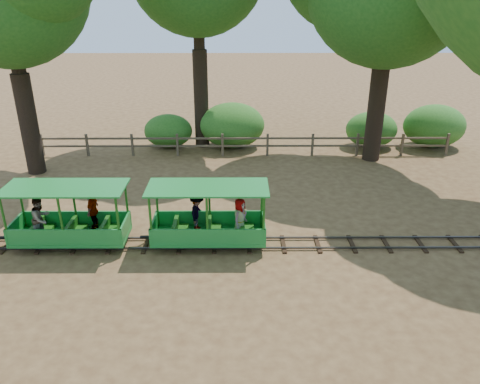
{
  "coord_description": "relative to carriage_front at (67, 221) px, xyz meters",
  "views": [
    {
      "loc": [
        -0.33,
        -11.86,
        6.83
      ],
      "look_at": [
        -0.26,
        0.5,
        1.47
      ],
      "focal_mm": 35.0,
      "sensor_mm": 36.0,
      "label": 1
    }
  ],
  "objects": [
    {
      "name": "ground",
      "position": [
        5.17,
        0.0,
        -0.79
      ],
      "size": [
        90.0,
        90.0,
        0.0
      ],
      "primitive_type": "plane",
      "color": "olive",
      "rests_on": "ground"
    },
    {
      "name": "track",
      "position": [
        5.17,
        0.0,
        -0.72
      ],
      "size": [
        22.0,
        1.0,
        0.1
      ],
      "color": "#3F3D3A",
      "rests_on": "ground"
    },
    {
      "name": "carriage_front",
      "position": [
        0.0,
        0.0,
        0.0
      ],
      "size": [
        3.36,
        1.4,
        1.75
      ],
      "color": "#1D8531",
      "rests_on": "track"
    },
    {
      "name": "carriage_rear",
      "position": [
        4.07,
        0.05,
        -0.03
      ],
      "size": [
        3.36,
        1.4,
        1.75
      ],
      "color": "#1D8531",
      "rests_on": "track"
    },
    {
      "name": "fence",
      "position": [
        5.17,
        8.0,
        -0.21
      ],
      "size": [
        18.1,
        0.1,
        1.0
      ],
      "color": "brown",
      "rests_on": "ground"
    },
    {
      "name": "shrub_west",
      "position": [
        1.6,
        9.3,
        -0.02
      ],
      "size": [
        2.24,
        1.72,
        1.55
      ],
      "primitive_type": "ellipsoid",
      "color": "#2D6B1E",
      "rests_on": "ground"
    },
    {
      "name": "shrub_mid_w",
      "position": [
        4.59,
        9.3,
        0.25
      ],
      "size": [
        3.01,
        2.32,
        2.08
      ],
      "primitive_type": "ellipsoid",
      "color": "#2D6B1E",
      "rests_on": "ground"
    },
    {
      "name": "shrub_mid_e",
      "position": [
        11.1,
        9.3,
        0.03
      ],
      "size": [
        2.39,
        1.83,
        1.65
      ],
      "primitive_type": "ellipsoid",
      "color": "#2D6B1E",
      "rests_on": "ground"
    },
    {
      "name": "shrub_east",
      "position": [
        14.02,
        9.3,
        0.2
      ],
      "size": [
        2.87,
        2.2,
        1.98
      ],
      "primitive_type": "ellipsoid",
      "color": "#2D6B1E",
      "rests_on": "ground"
    }
  ]
}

